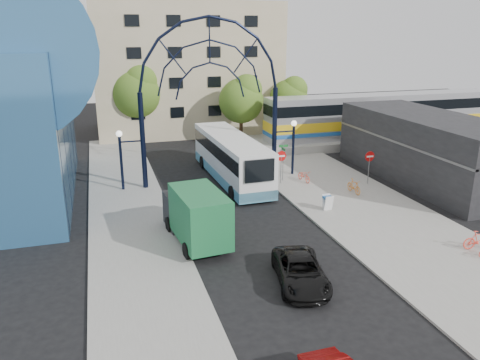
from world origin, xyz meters
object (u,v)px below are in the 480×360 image
object	(u,v)px
street_name_sign	(283,155)
tree_north_a	(242,98)
do_not_enter_sign	(369,160)
sandwich_board	(328,201)
city_bus	(231,157)
bike_far_b	(479,240)
black_suv	(300,271)
tree_north_b	(137,91)
gateway_arch	(210,68)
tree_north_c	(290,97)
train_car	(384,115)
stop_sign	(281,159)
green_truck	(195,215)
bike_near_b	(354,186)
bike_near_a	(304,176)

from	to	relation	value
street_name_sign	tree_north_a	bearing A→B (deg)	86.04
do_not_enter_sign	street_name_sign	size ratio (longest dim) A/B	0.89
street_name_sign	sandwich_board	size ratio (longest dim) A/B	2.83
city_bus	bike_far_b	world-z (taller)	city_bus
black_suv	tree_north_a	bearing A→B (deg)	90.36
tree_north_b	city_bus	xyz separation A→B (m)	(5.48, -15.56, -3.49)
bike_far_b	gateway_arch	bearing A→B (deg)	45.12
city_bus	tree_north_c	bearing A→B (deg)	50.70
tree_north_a	bike_far_b	distance (m)	28.00
train_car	black_suv	xyz separation A→B (m)	(-19.73, -23.77, -2.27)
tree_north_b	train_car	bearing A→B (deg)	-18.36
city_bus	black_suv	size ratio (longest dim) A/B	2.73
city_bus	stop_sign	bearing A→B (deg)	-37.98
tree_north_c	sandwich_board	bearing A→B (deg)	-106.55
bike_far_b	tree_north_c	bearing A→B (deg)	7.69
green_truck	black_suv	bearing A→B (deg)	-64.06
bike_near_b	bike_far_b	bearing A→B (deg)	-82.46
bike_far_b	train_car	bearing A→B (deg)	-11.21
bike_far_b	sandwich_board	bearing A→B (deg)	44.52
tree_north_b	bike_near_b	bearing A→B (deg)	-59.37
tree_north_a	green_truck	distance (m)	23.95
tree_north_b	bike_near_a	xyz separation A→B (m)	(10.55, -18.01, -4.72)
tree_north_a	bike_near_b	xyz separation A→B (m)	(2.76, -17.54, -3.99)
tree_north_c	bike_near_b	bearing A→B (deg)	-99.42
tree_north_b	bike_near_b	distance (m)	25.46
green_truck	tree_north_c	bearing A→B (deg)	51.62
gateway_arch	do_not_enter_sign	xyz separation A→B (m)	(11.00, -4.00, -6.58)
stop_sign	tree_north_c	distance (m)	17.68
tree_north_a	bike_near_b	bearing A→B (deg)	-81.07
city_bus	bike_near_a	world-z (taller)	city_bus
do_not_enter_sign	black_suv	world-z (taller)	do_not_enter_sign
train_car	tree_north_c	bearing A→B (deg)	143.04
sandwich_board	green_truck	size ratio (longest dim) A/B	0.16
tree_north_a	tree_north_c	size ratio (longest dim) A/B	1.08
bike_near_b	bike_far_b	distance (m)	9.96
do_not_enter_sign	tree_north_b	distance (m)	25.09
bike_near_b	stop_sign	bearing A→B (deg)	136.31
black_suv	bike_near_a	world-z (taller)	black_suv
tree_north_c	bike_near_b	xyz separation A→B (m)	(-3.24, -19.54, -3.66)
green_truck	bike_far_b	size ratio (longest dim) A/B	3.64
city_bus	black_suv	xyz separation A→B (m)	(-1.33, -16.13, -1.14)
stop_sign	do_not_enter_sign	size ratio (longest dim) A/B	1.01
do_not_enter_sign	street_name_sign	distance (m)	6.36
tree_north_b	bike_far_b	xyz separation A→B (m)	(14.43, -31.36, -4.63)
train_car	stop_sign	bearing A→B (deg)	-146.66
stop_sign	tree_north_b	bearing A→B (deg)	115.83
gateway_arch	sandwich_board	bearing A→B (deg)	-55.09
stop_sign	bike_near_b	size ratio (longest dim) A/B	1.50
tree_north_b	do_not_enter_sign	bearing A→B (deg)	-53.26
tree_north_a	city_bus	bearing A→B (deg)	-111.35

